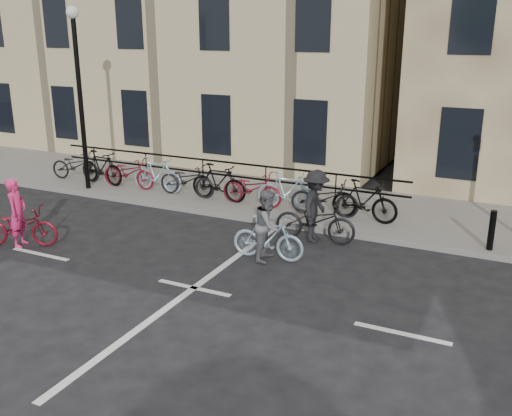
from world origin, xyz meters
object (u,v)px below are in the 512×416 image
at_px(lamp_post, 78,77).
at_px(cyclist_pink, 19,223).
at_px(cyclist_dark, 315,214).
at_px(cyclist_grey, 268,232).

relative_size(lamp_post, cyclist_pink, 2.79).
xyz_separation_m(lamp_post, cyclist_dark, (7.70, -0.94, -2.81)).
bearing_deg(cyclist_pink, cyclist_grey, -95.45).
bearing_deg(cyclist_pink, cyclist_dark, -84.71).
height_order(cyclist_grey, cyclist_dark, cyclist_dark).
relative_size(cyclist_pink, cyclist_dark, 0.96).
relative_size(cyclist_pink, cyclist_grey, 1.15).
xyz_separation_m(cyclist_pink, cyclist_dark, (6.03, 3.24, 0.12)).
bearing_deg(cyclist_grey, lamp_post, 66.31).
distance_m(lamp_post, cyclist_grey, 8.10).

